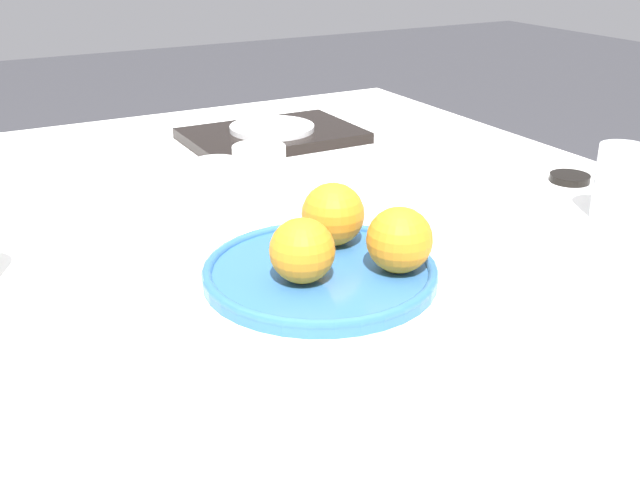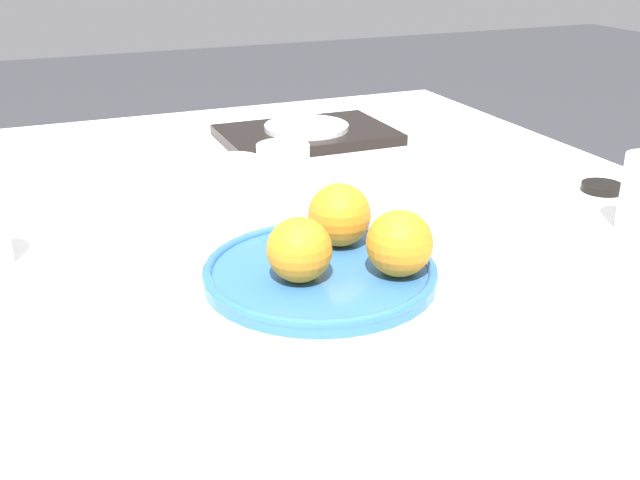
% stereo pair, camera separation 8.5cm
% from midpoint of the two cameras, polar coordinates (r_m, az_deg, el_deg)
% --- Properties ---
extents(table, '(1.18, 1.09, 0.74)m').
position_cam_midpoint_polar(table, '(1.33, -6.82, -11.41)').
color(table, white).
rests_on(table, ground_plane).
extents(fruit_platter, '(0.27, 0.27, 0.02)m').
position_cam_midpoint_polar(fruit_platter, '(0.87, -2.81, -2.48)').
color(fruit_platter, '#336BAD').
rests_on(fruit_platter, table).
extents(orange_0, '(0.08, 0.08, 0.08)m').
position_cam_midpoint_polar(orange_0, '(0.85, 3.23, -0.05)').
color(orange_0, orange).
rests_on(orange_0, fruit_platter).
extents(orange_1, '(0.07, 0.07, 0.07)m').
position_cam_midpoint_polar(orange_1, '(0.82, -4.32, -0.87)').
color(orange_1, orange).
rests_on(orange_1, fruit_platter).
extents(orange_2, '(0.08, 0.08, 0.08)m').
position_cam_midpoint_polar(orange_2, '(0.92, -1.52, 1.95)').
color(orange_2, orange).
rests_on(orange_2, fruit_platter).
extents(water_glass, '(0.07, 0.07, 0.11)m').
position_cam_midpoint_polar(water_glass, '(1.09, 19.80, 4.09)').
color(water_glass, silver).
rests_on(water_glass, table).
extents(serving_tray, '(0.32, 0.22, 0.02)m').
position_cam_midpoint_polar(serving_tray, '(1.43, -5.39, 7.89)').
color(serving_tray, black).
rests_on(serving_tray, table).
extents(side_plate, '(0.16, 0.16, 0.01)m').
position_cam_midpoint_polar(side_plate, '(1.42, -5.41, 8.47)').
color(side_plate, white).
rests_on(side_plate, serving_tray).
extents(cup_0, '(0.07, 0.07, 0.07)m').
position_cam_midpoint_polar(cup_0, '(1.08, -10.07, 4.02)').
color(cup_0, white).
rests_on(cup_0, table).
extents(cup_1, '(0.08, 0.08, 0.06)m').
position_cam_midpoint_polar(cup_1, '(1.18, -6.72, 5.58)').
color(cup_1, white).
rests_on(cup_1, table).
extents(soy_dish, '(0.06, 0.06, 0.01)m').
position_cam_midpoint_polar(soy_dish, '(1.25, 16.67, 4.51)').
color(soy_dish, black).
rests_on(soy_dish, table).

